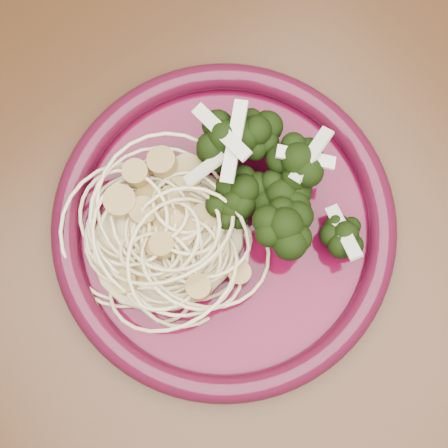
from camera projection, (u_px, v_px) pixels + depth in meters
name	position (u px, v px, depth m)	size (l,w,h in m)	color
dining_table	(238.00, 224.00, 0.64)	(1.20, 0.80, 0.75)	#472814
dinner_plate	(224.00, 226.00, 0.53)	(0.38, 0.38, 0.02)	#4C061D
spaghetti_pile	(167.00, 237.00, 0.52)	(0.14, 0.12, 0.03)	beige
scallop_cluster	(162.00, 229.00, 0.48)	(0.14, 0.14, 0.05)	#A78945
broccoli_pile	(295.00, 204.00, 0.51)	(0.10, 0.17, 0.06)	black
onion_garnish	(300.00, 194.00, 0.47)	(0.07, 0.11, 0.06)	beige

